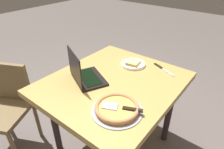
{
  "coord_description": "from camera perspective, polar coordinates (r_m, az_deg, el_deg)",
  "views": [
    {
      "loc": [
        1.01,
        0.78,
        1.57
      ],
      "look_at": [
        -0.01,
        -0.02,
        0.78
      ],
      "focal_mm": 30.95,
      "sensor_mm": 36.0,
      "label": 1
    }
  ],
  "objects": [
    {
      "name": "table_knife",
      "position": [
        1.75,
        14.5,
        1.83
      ],
      "size": [
        0.11,
        0.23,
        0.01
      ],
      "color": "#BCB7C7",
      "rests_on": "dining_table"
    },
    {
      "name": "chair_near",
      "position": [
        1.94,
        -28.83,
        -7.6
      ],
      "size": [
        0.53,
        0.53,
        0.82
      ],
      "color": "brown",
      "rests_on": "ground_plane"
    },
    {
      "name": "pizza_tray",
      "position": [
        1.24,
        1.48,
        -9.95
      ],
      "size": [
        0.33,
        0.33,
        0.04
      ],
      "color": "#9A9FAD",
      "rests_on": "dining_table"
    },
    {
      "name": "ground_plane",
      "position": [
        2.02,
        0.35,
        -19.62
      ],
      "size": [
        12.0,
        12.0,
        0.0
      ],
      "primitive_type": "plane",
      "color": "#605752"
    },
    {
      "name": "dining_table",
      "position": [
        1.57,
        0.43,
        -4.34
      ],
      "size": [
        1.08,
        0.95,
        0.74
      ],
      "color": "tan",
      "rests_on": "ground_plane"
    },
    {
      "name": "pizza_plate",
      "position": [
        1.76,
        6.26,
        3.21
      ],
      "size": [
        0.22,
        0.22,
        0.04
      ],
      "color": "white",
      "rests_on": "dining_table"
    },
    {
      "name": "laptop",
      "position": [
        1.51,
        -8.28,
        0.08
      ],
      "size": [
        0.32,
        0.37,
        0.26
      ],
      "color": "black",
      "rests_on": "dining_table"
    }
  ]
}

